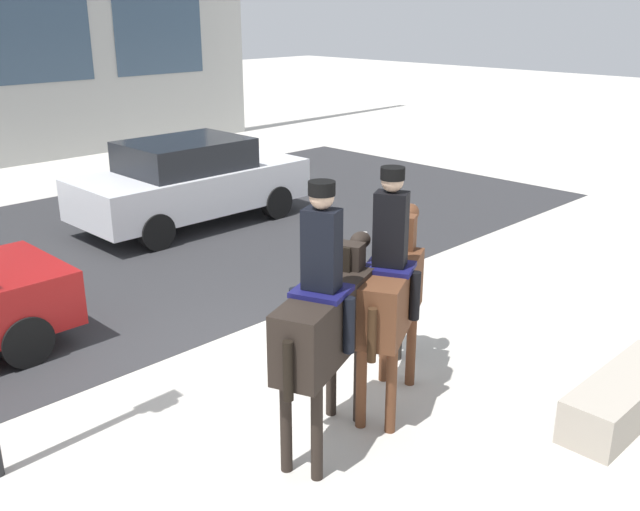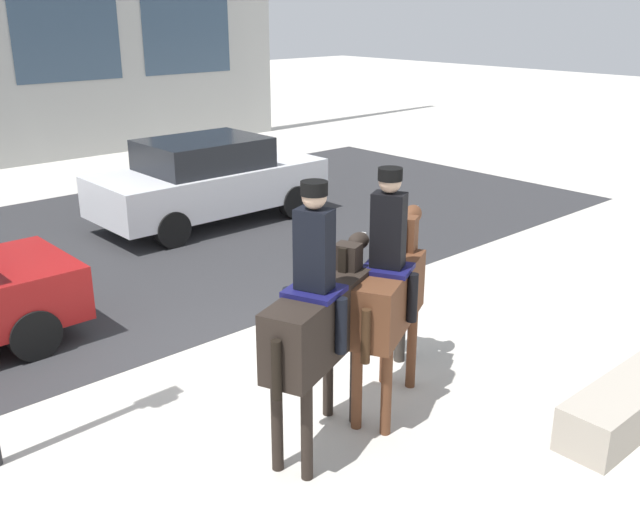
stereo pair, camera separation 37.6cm
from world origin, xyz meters
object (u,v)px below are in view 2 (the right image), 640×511
at_px(mounted_horse_lead, 319,316).
at_px(pedestrian_bystander, 396,281).
at_px(street_car_far_lane, 209,180).
at_px(planter_ledge, 627,405).
at_px(mounted_horse_companion, 389,288).

relative_size(mounted_horse_lead, pedestrian_bystander, 1.52).
bearing_deg(pedestrian_bystander, street_car_far_lane, -125.31).
xyz_separation_m(pedestrian_bystander, planter_ledge, (0.70, -2.58, -0.80)).
bearing_deg(street_car_far_lane, pedestrian_bystander, -104.32).
bearing_deg(street_car_far_lane, planter_ledge, -95.97).
height_order(mounted_horse_lead, street_car_far_lane, mounted_horse_lead).
relative_size(mounted_horse_lead, mounted_horse_companion, 1.01).
bearing_deg(pedestrian_bystander, mounted_horse_lead, -0.26).
bearing_deg(street_car_far_lane, mounted_horse_companion, -109.21).
bearing_deg(mounted_horse_lead, street_car_far_lane, 42.73).
bearing_deg(mounted_horse_lead, planter_ledge, -57.70).
height_order(pedestrian_bystander, street_car_far_lane, pedestrian_bystander).
bearing_deg(pedestrian_bystander, planter_ledge, 84.31).
relative_size(mounted_horse_companion, street_car_far_lane, 0.58).
relative_size(pedestrian_bystander, planter_ledge, 0.92).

